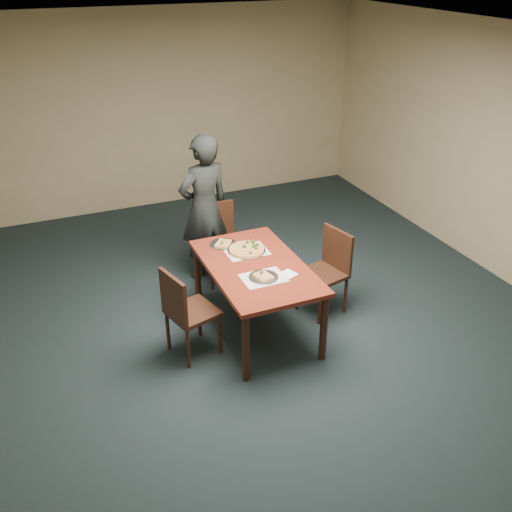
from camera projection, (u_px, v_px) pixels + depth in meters
name	position (u px, v px, depth m)	size (l,w,h in m)	color
ground	(278.00, 347.00, 5.60)	(8.00, 8.00, 0.00)	black
room_shell	(282.00, 181.00, 4.77)	(8.00, 8.00, 8.00)	tan
dining_table	(256.00, 273.00, 5.56)	(0.90, 1.50, 0.75)	#5A1B12
chair_far	(219.00, 237.00, 6.57)	(0.44, 0.44, 0.91)	black
chair_left	(185.00, 309.00, 5.27)	(0.52, 0.52, 0.91)	black
chair_right	(329.00, 267.00, 5.97)	(0.50, 0.50, 0.91)	black
diner	(204.00, 208.00, 6.44)	(0.63, 0.41, 1.72)	black
placemat_main	(247.00, 251.00, 5.77)	(0.42, 0.32, 0.00)	white
placemat_near	(263.00, 278.00, 5.30)	(0.40, 0.30, 0.00)	white
pizza_pan	(247.00, 249.00, 5.76)	(0.39, 0.39, 0.07)	silver
slice_plate_near	(263.00, 277.00, 5.30)	(0.28, 0.28, 0.06)	silver
slice_plate_far	(223.00, 244.00, 5.89)	(0.28, 0.28, 0.05)	silver
napkin	(288.00, 274.00, 5.36)	(0.14, 0.14, 0.01)	white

